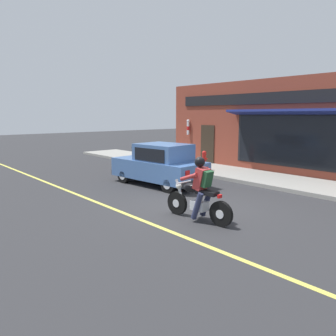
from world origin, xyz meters
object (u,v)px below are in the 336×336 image
object	(u,v)px
fire_hydrant	(204,161)
traffic_cone	(162,157)
motorcycle_with_rider	(199,194)
car_hatchback	(160,165)

from	to	relation	value
fire_hydrant	traffic_cone	bearing A→B (deg)	87.89
motorcycle_with_rider	fire_hydrant	size ratio (longest dim) A/B	2.30
car_hatchback	traffic_cone	bearing A→B (deg)	48.96
car_hatchback	fire_hydrant	xyz separation A→B (m)	(3.15, 0.62, -0.19)
car_hatchback	fire_hydrant	world-z (taller)	car_hatchback
car_hatchback	fire_hydrant	bearing A→B (deg)	11.13
motorcycle_with_rider	car_hatchback	distance (m)	4.38
car_hatchback	traffic_cone	xyz separation A→B (m)	(3.27, 3.75, -0.33)
car_hatchback	traffic_cone	world-z (taller)	car_hatchback
traffic_cone	motorcycle_with_rider	bearing A→B (deg)	-124.57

